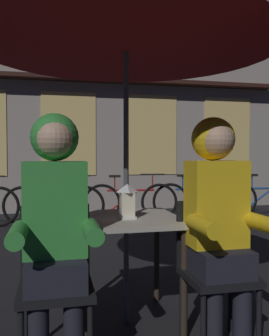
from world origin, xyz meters
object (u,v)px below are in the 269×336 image
(cafe_table, at_px, (126,231))
(bicycle_third, at_px, (54,205))
(patio_umbrella, at_px, (126,23))
(bicycle_fourth, at_px, (131,201))
(person_right_hooded, at_px, (218,208))
(chair_left, at_px, (56,275))
(person_left_hooded, at_px, (55,213))
(chair_right, at_px, (213,263))
(bicycle_fifth, at_px, (198,200))
(bicycle_furthest, at_px, (266,199))
(lantern, at_px, (127,200))

(cafe_table, distance_m, bicycle_third, 3.71)
(patio_umbrella, bearing_deg, bicycle_fourth, 77.47)
(person_right_hooded, bearing_deg, chair_left, 176.61)
(person_left_hooded, height_order, person_right_hooded, same)
(chair_right, xyz_separation_m, person_left_hooded, (-0.96, -0.06, 0.36))
(bicycle_fourth, xyz_separation_m, bicycle_fifth, (1.24, -0.06, 0.00))
(person_left_hooded, bearing_deg, person_right_hooded, 0.00)
(patio_umbrella, xyz_separation_m, person_right_hooded, (0.48, -0.43, -1.21))
(patio_umbrella, xyz_separation_m, bicycle_furthest, (3.40, 3.62, -1.71))
(patio_umbrella, bearing_deg, person_right_hooded, -41.57)
(lantern, relative_size, chair_left, 0.27)
(cafe_table, bearing_deg, chair_left, -142.45)
(chair_left, distance_m, person_left_hooded, 0.36)
(chair_right, height_order, person_right_hooded, person_right_hooded)
(person_right_hooded, height_order, bicycle_fifth, person_right_hooded)
(patio_umbrella, height_order, bicycle_third, patio_umbrella)
(bicycle_fourth, bearing_deg, person_right_hooded, -94.94)
(bicycle_furthest, bearing_deg, bicycle_fourth, 175.88)
(cafe_table, height_order, bicycle_fifth, bicycle_fifth)
(patio_umbrella, distance_m, person_left_hooded, 1.37)
(chair_left, distance_m, bicycle_fourth, 4.38)
(person_left_hooded, xyz_separation_m, bicycle_fifth, (2.56, 4.17, -0.50))
(person_right_hooded, bearing_deg, chair_right, 90.00)
(chair_left, xyz_separation_m, person_right_hooded, (0.96, -0.06, 0.36))
(lantern, bearing_deg, person_left_hooded, -142.87)
(bicycle_furthest, bearing_deg, bicycle_fifth, 174.53)
(chair_left, height_order, bicycle_fourth, chair_left)
(bicycle_third, xyz_separation_m, bicycle_fourth, (1.33, 0.14, 0.00))
(bicycle_third, xyz_separation_m, bicycle_fifth, (2.57, 0.08, 0.00))
(bicycle_third, bearing_deg, person_left_hooded, -89.92)
(cafe_table, bearing_deg, person_left_hooded, -138.43)
(chair_right, relative_size, bicycle_third, 0.52)
(chair_right, bearing_deg, patio_umbrella, 142.45)
(lantern, relative_size, person_left_hooded, 0.17)
(lantern, relative_size, bicycle_fifth, 0.14)
(chair_left, distance_m, bicycle_fifth, 4.85)
(bicycle_fourth, bearing_deg, patio_umbrella, -102.53)
(chair_right, bearing_deg, chair_left, 180.00)
(cafe_table, relative_size, chair_left, 0.85)
(chair_right, height_order, bicycle_furthest, chair_right)
(bicycle_fourth, distance_m, bicycle_fifth, 1.24)
(person_right_hooded, distance_m, bicycle_third, 4.23)
(lantern, bearing_deg, bicycle_furthest, 47.28)
(person_right_hooded, xyz_separation_m, bicycle_fifth, (1.60, 4.17, -0.50))
(bicycle_third, bearing_deg, chair_right, -76.54)
(chair_left, distance_m, chair_right, 0.96)
(chair_right, xyz_separation_m, bicycle_fourth, (0.37, 4.17, -0.14))
(bicycle_third, height_order, bicycle_fifth, same)
(lantern, distance_m, bicycle_fifth, 4.38)
(cafe_table, xyz_separation_m, person_right_hooded, (0.48, -0.43, 0.21))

